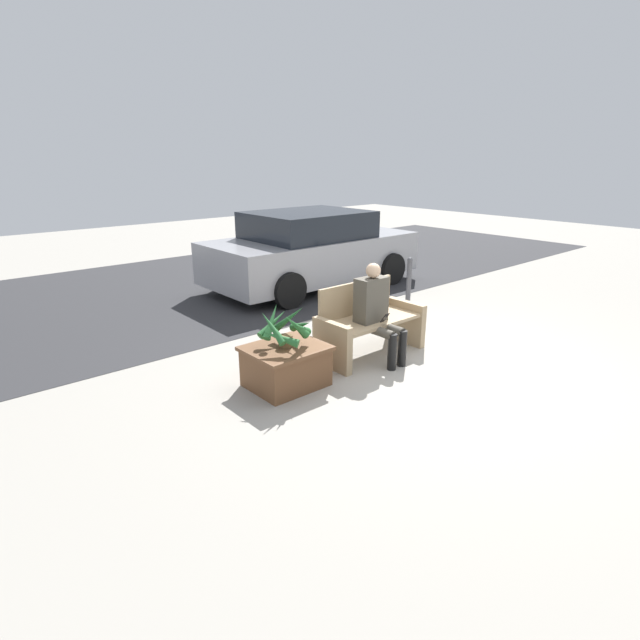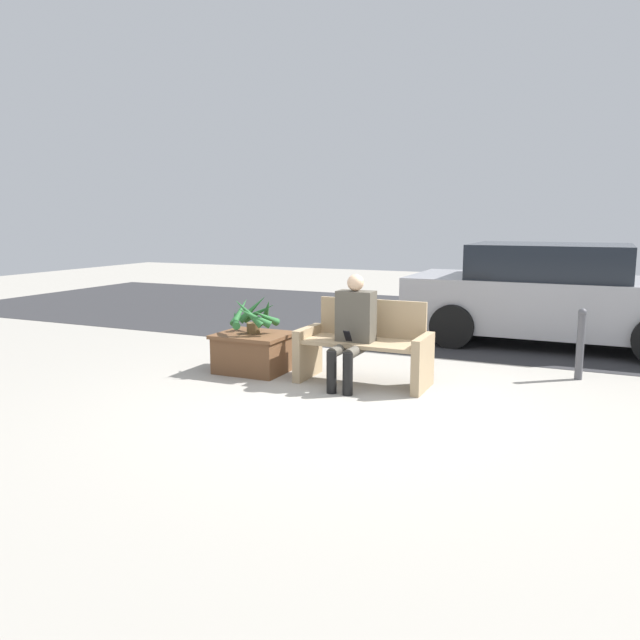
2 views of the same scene
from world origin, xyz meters
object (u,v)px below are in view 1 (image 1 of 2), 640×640
(bench, at_px, (368,323))
(potted_plant, at_px, (285,327))
(person_seated, at_px, (377,308))
(parked_car, at_px, (311,250))
(planter_box, at_px, (286,364))
(bollard_post, at_px, (409,280))

(bench, height_order, potted_plant, potted_plant)
(person_seated, bearing_deg, parked_car, 62.12)
(planter_box, bearing_deg, bench, 3.09)
(bench, bearing_deg, potted_plant, -176.64)
(person_seated, relative_size, parked_car, 0.29)
(planter_box, xyz_separation_m, bollard_post, (3.45, 1.17, 0.17))
(potted_plant, distance_m, parked_car, 4.38)
(bollard_post, bearing_deg, bench, -152.53)
(potted_plant, relative_size, bollard_post, 0.78)
(bollard_post, bearing_deg, parked_car, 102.16)
(person_seated, height_order, potted_plant, person_seated)
(parked_car, height_order, bollard_post, parked_car)
(bench, distance_m, person_seated, 0.32)
(potted_plant, height_order, bollard_post, potted_plant)
(bench, height_order, bollard_post, bench)
(person_seated, xyz_separation_m, potted_plant, (-1.27, 0.11, 0.02))
(planter_box, relative_size, parked_car, 0.20)
(planter_box, bearing_deg, person_seated, -5.27)
(bench, height_order, parked_car, parked_car)
(bollard_post, bearing_deg, planter_box, -161.28)
(potted_plant, xyz_separation_m, parked_car, (3.01, 3.18, 0.03))
(potted_plant, bearing_deg, bench, 3.36)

